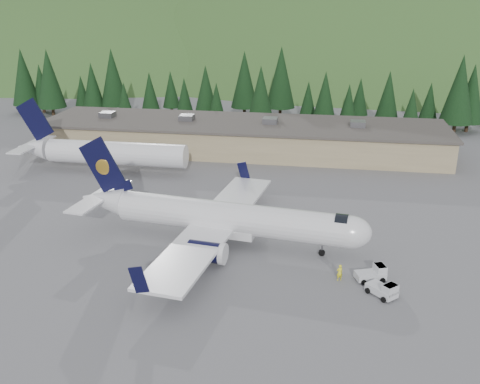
% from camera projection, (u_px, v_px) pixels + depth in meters
% --- Properties ---
extents(ground, '(600.00, 600.00, 0.00)m').
position_uv_depth(ground, '(231.00, 244.00, 60.00)').
color(ground, '#5B5B60').
extents(airliner, '(33.90, 31.90, 11.25)m').
position_uv_depth(airliner, '(223.00, 218.00, 59.23)').
color(airliner, white).
rests_on(airliner, ground).
extents(second_airliner, '(27.50, 11.00, 10.05)m').
position_uv_depth(second_airliner, '(99.00, 152.00, 83.04)').
color(second_airliner, white).
rests_on(second_airliner, ground).
extents(baggage_tug_a, '(3.22, 2.51, 1.55)m').
position_uv_depth(baggage_tug_a, '(373.00, 273.00, 52.18)').
color(baggage_tug_a, silver).
rests_on(baggage_tug_a, ground).
extents(baggage_tug_b, '(3.03, 3.06, 1.53)m').
position_uv_depth(baggage_tug_b, '(384.00, 290.00, 49.27)').
color(baggage_tug_b, silver).
rests_on(baggage_tug_b, ground).
extents(terminal_building, '(71.00, 17.00, 6.10)m').
position_uv_depth(terminal_building, '(242.00, 136.00, 95.00)').
color(terminal_building, '#93825F').
rests_on(terminal_building, ground).
extents(ramp_worker, '(0.73, 0.62, 1.70)m').
position_uv_depth(ramp_worker, '(340.00, 273.00, 52.03)').
color(ramp_worker, yellow).
rests_on(ramp_worker, ground).
extents(tree_line, '(113.75, 18.62, 14.49)m').
position_uv_depth(tree_line, '(250.00, 87.00, 115.48)').
color(tree_line, black).
rests_on(tree_line, ground).
extents(hills, '(614.00, 330.00, 300.00)m').
position_uv_depth(hills, '(408.00, 222.00, 272.34)').
color(hills, '#325020').
rests_on(hills, ground).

